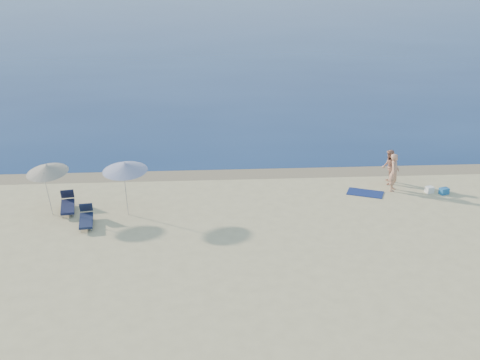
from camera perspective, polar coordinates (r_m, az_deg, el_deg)
The scene contains 11 objects.
sea at distance 109.26m, azimuth -1.36°, elevation 15.92°, with size 240.00×160.00×0.01m, color #0D2350.
wet_sand_strip at distance 30.34m, azimuth 4.73°, elevation 0.72°, with size 240.00×1.60×0.00m, color #847254.
person_left at distance 28.65m, azimuth 14.40°, elevation 0.71°, with size 0.65×0.43×1.79m, color tan.
person_right at distance 29.43m, azimuth 13.95°, elevation 1.21°, with size 0.81×0.63×1.68m, color #AD725B.
beach_towel at distance 28.32m, azimuth 11.79°, elevation -1.21°, with size 1.61×0.90×0.03m, color #101D50.
white_bag at distance 29.10m, azimuth 17.52°, elevation -0.88°, with size 0.34×0.29×0.29m, color white.
blue_cooler at distance 29.15m, azimuth 18.78°, elevation -1.00°, with size 0.41×0.29×0.29m, color #1E63A4.
umbrella_near at distance 25.32m, azimuth -10.87°, elevation 1.21°, with size 2.18×2.20×2.42m.
umbrella_far at distance 26.23m, azimuth -17.85°, elevation 1.01°, with size 2.29×2.30×2.34m.
lounger_left at distance 26.92m, azimuth -16.03°, elevation -2.24°, with size 0.86×1.79×0.76m.
lounger_right at distance 25.44m, azimuth -14.38°, elevation -3.53°, with size 0.77×1.70×0.72m.
Camera 1 is at (-4.25, -8.64, 10.77)m, focal length 45.00 mm.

